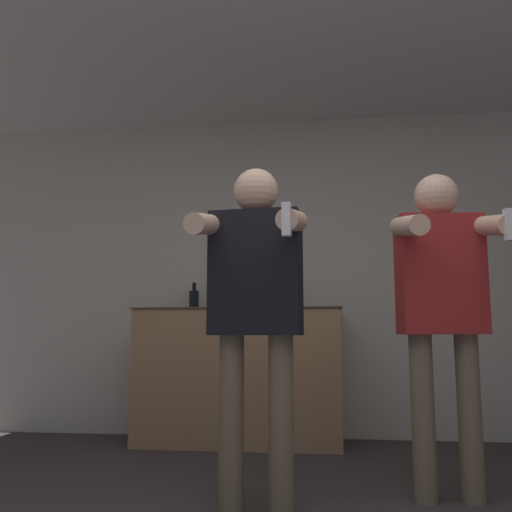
# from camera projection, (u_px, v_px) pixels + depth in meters

# --- Properties ---
(wall_back) EXTENTS (7.00, 0.06, 2.55)m
(wall_back) POSITION_uv_depth(u_px,v_px,m) (308.00, 273.00, 4.57)
(wall_back) COLOR beige
(wall_back) RESTS_ON ground_plane
(ceiling_slab) EXTENTS (7.00, 3.31, 0.05)m
(ceiling_slab) POSITION_uv_depth(u_px,v_px,m) (297.00, 28.00, 3.36)
(ceiling_slab) COLOR silver
(ceiling_slab) RESTS_ON wall_back
(counter) EXTENTS (1.51, 0.62, 0.98)m
(counter) POSITION_uv_depth(u_px,v_px,m) (240.00, 375.00, 4.20)
(counter) COLOR #997551
(counter) RESTS_ON ground_plane
(bottle_tall_gin) EXTENTS (0.09, 0.09, 0.27)m
(bottle_tall_gin) POSITION_uv_depth(u_px,v_px,m) (240.00, 297.00, 4.36)
(bottle_tall_gin) COLOR silver
(bottle_tall_gin) RESTS_ON counter
(bottle_clear_vodka) EXTENTS (0.09, 0.09, 0.31)m
(bottle_clear_vodka) POSITION_uv_depth(u_px,v_px,m) (274.00, 292.00, 4.33)
(bottle_clear_vodka) COLOR black
(bottle_clear_vodka) RESTS_ON counter
(bottle_dark_rum) EXTENTS (0.08, 0.08, 0.21)m
(bottle_dark_rum) POSITION_uv_depth(u_px,v_px,m) (194.00, 299.00, 4.40)
(bottle_dark_rum) COLOR black
(bottle_dark_rum) RESTS_ON counter
(bottle_green_wine) EXTENTS (0.07, 0.07, 0.24)m
(bottle_green_wine) POSITION_uv_depth(u_px,v_px,m) (218.00, 297.00, 4.38)
(bottle_green_wine) COLOR maroon
(bottle_green_wine) RESTS_ON counter
(bottle_red_label) EXTENTS (0.09, 0.09, 0.29)m
(bottle_red_label) POSITION_uv_depth(u_px,v_px,m) (255.00, 295.00, 4.35)
(bottle_red_label) COLOR black
(bottle_red_label) RESTS_ON counter
(person_woman_foreground) EXTENTS (0.53, 0.49, 1.57)m
(person_woman_foreground) POSITION_uv_depth(u_px,v_px,m) (256.00, 294.00, 2.66)
(person_woman_foreground) COLOR #75664C
(person_woman_foreground) RESTS_ON ground_plane
(person_man_side) EXTENTS (0.52, 0.53, 1.58)m
(person_man_side) POSITION_uv_depth(u_px,v_px,m) (442.00, 293.00, 2.78)
(person_man_side) COLOR #75664C
(person_man_side) RESTS_ON ground_plane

